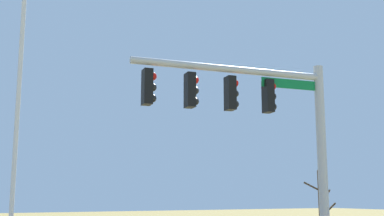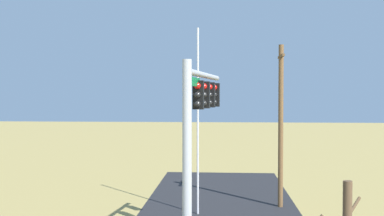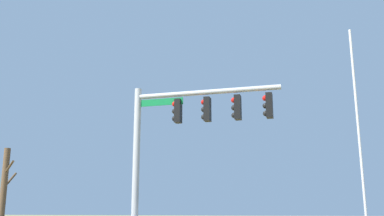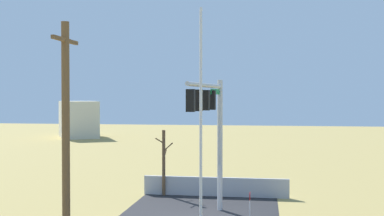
{
  "view_description": "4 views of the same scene",
  "coord_description": "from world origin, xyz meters",
  "views": [
    {
      "loc": [
        -7.86,
        -12.11,
        3.03
      ],
      "look_at": [
        -1.34,
        0.04,
        5.44
      ],
      "focal_mm": 46.68,
      "sensor_mm": 36.0,
      "label": 1
    },
    {
      "loc": [
        15.74,
        0.11,
        5.86
      ],
      "look_at": [
        -1.28,
        -1.03,
        5.36
      ],
      "focal_mm": 42.2,
      "sensor_mm": 36.0,
      "label": 2
    },
    {
      "loc": [
        -2.02,
        15.73,
        2.17
      ],
      "look_at": [
        0.09,
        0.26,
        5.75
      ],
      "focal_mm": 39.83,
      "sensor_mm": 36.0,
      "label": 3
    },
    {
      "loc": [
        -22.76,
        -3.3,
        5.98
      ],
      "look_at": [
        -1.39,
        -0.02,
        5.5
      ],
      "focal_mm": 44.99,
      "sensor_mm": 36.0,
      "label": 4
    }
  ],
  "objects": [
    {
      "name": "signal_mast",
      "position": [
        0.68,
        -0.66,
        4.95
      ],
      "size": [
        5.94,
        1.08,
        6.9
      ],
      "color": "#B2B5BA",
      "rests_on": "ground_plane"
    },
    {
      "name": "flagpole",
      "position": [
        -6.18,
        -1.07,
        4.55
      ],
      "size": [
        0.1,
        0.1,
        9.11
      ],
      "primitive_type": "cylinder",
      "color": "silver",
      "rests_on": "ground_plane"
    }
  ]
}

